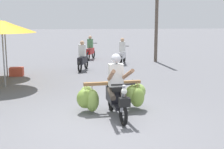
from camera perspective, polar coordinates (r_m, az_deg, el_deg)
name	(u,v)px	position (r m, az deg, el deg)	size (l,w,h in m)	color
ground_plane	(101,125)	(7.22, -2.04, -9.32)	(120.00, 120.00, 0.00)	slate
motorbike_main_loaded	(115,94)	(7.99, 0.53, -3.61)	(1.93, 1.85, 1.58)	black
motorbike_distant_ahead_left	(90,50)	(18.25, -3.99, 4.54)	(0.71, 1.56, 1.40)	black
motorbike_distant_ahead_right	(83,59)	(14.39, -5.43, 2.93)	(0.66, 1.57, 1.40)	black
motorbike_distant_far_ahead	(122,54)	(16.28, 1.92, 3.85)	(0.69, 1.56, 1.40)	black
market_umbrella_near_shop	(4,26)	(13.50, -19.20, 8.44)	(1.99, 1.99, 2.31)	#99999E
market_umbrella_further_along	(2,27)	(11.48, -19.64, 8.32)	(2.34, 2.34, 2.34)	#99999E
produce_crate	(17,72)	(13.73, -17.15, 0.51)	(0.56, 0.40, 0.36)	#CC4C38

